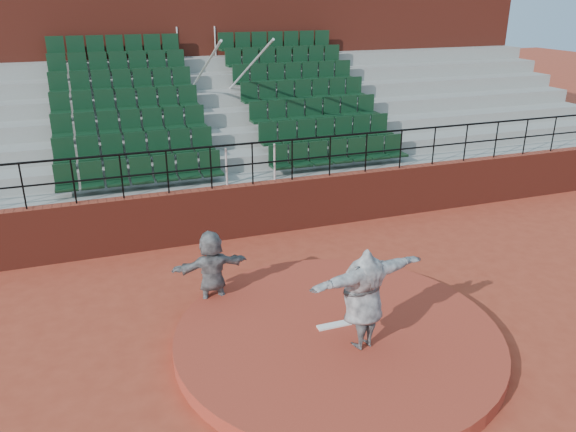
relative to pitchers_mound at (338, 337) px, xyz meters
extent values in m
plane|color=#9F3823|center=(0.00, 0.00, -0.12)|extent=(90.00, 90.00, 0.00)
cylinder|color=#A03423|center=(0.00, 0.00, 0.00)|extent=(5.50, 5.50, 0.25)
cube|color=white|center=(0.00, 0.15, 0.14)|extent=(0.60, 0.15, 0.03)
cube|color=maroon|center=(0.00, 5.00, 0.53)|extent=(24.00, 0.30, 1.30)
cylinder|color=black|center=(0.00, 5.00, 2.17)|extent=(24.00, 0.05, 0.05)
cylinder|color=black|center=(0.00, 5.00, 1.68)|extent=(24.00, 0.04, 0.04)
cylinder|color=black|center=(-5.00, 5.00, 1.67)|extent=(0.04, 0.04, 1.00)
cylinder|color=black|center=(-4.00, 5.00, 1.67)|extent=(0.04, 0.04, 1.00)
cylinder|color=black|center=(-3.00, 5.00, 1.67)|extent=(0.04, 0.04, 1.00)
cylinder|color=black|center=(-2.00, 5.00, 1.67)|extent=(0.04, 0.04, 1.00)
cylinder|color=black|center=(-1.00, 5.00, 1.67)|extent=(0.04, 0.04, 1.00)
cylinder|color=black|center=(0.00, 5.00, 1.67)|extent=(0.04, 0.04, 1.00)
cylinder|color=black|center=(1.00, 5.00, 1.67)|extent=(0.04, 0.04, 1.00)
cylinder|color=black|center=(2.00, 5.00, 1.67)|extent=(0.04, 0.04, 1.00)
cylinder|color=black|center=(3.00, 5.00, 1.67)|extent=(0.04, 0.04, 1.00)
cylinder|color=black|center=(4.00, 5.00, 1.67)|extent=(0.04, 0.04, 1.00)
cylinder|color=black|center=(5.00, 5.00, 1.67)|extent=(0.04, 0.04, 1.00)
cylinder|color=black|center=(6.00, 5.00, 1.67)|extent=(0.04, 0.04, 1.00)
cylinder|color=black|center=(7.00, 5.00, 1.67)|extent=(0.04, 0.04, 1.00)
cylinder|color=black|center=(8.00, 5.00, 1.67)|extent=(0.04, 0.04, 1.00)
cylinder|color=black|center=(9.00, 5.00, 1.67)|extent=(0.04, 0.04, 1.00)
cube|color=gray|center=(0.00, 5.58, 0.53)|extent=(24.00, 0.85, 1.30)
cube|color=black|center=(-2.53, 5.59, 1.54)|extent=(3.85, 0.48, 0.72)
cube|color=black|center=(2.53, 5.59, 1.54)|extent=(3.85, 0.48, 0.72)
cube|color=gray|center=(0.00, 6.43, 0.73)|extent=(24.00, 0.85, 1.70)
cube|color=black|center=(-2.53, 6.44, 1.94)|extent=(3.85, 0.48, 0.72)
cube|color=black|center=(2.53, 6.44, 1.94)|extent=(3.85, 0.48, 0.72)
cube|color=gray|center=(0.00, 7.28, 0.93)|extent=(24.00, 0.85, 2.10)
cube|color=black|center=(-2.53, 7.29, 2.33)|extent=(3.85, 0.48, 0.72)
cube|color=black|center=(2.53, 7.29, 2.33)|extent=(3.85, 0.48, 0.72)
cube|color=gray|center=(0.00, 8.12, 1.12)|extent=(24.00, 0.85, 2.50)
cube|color=black|center=(-2.53, 8.13, 2.73)|extent=(3.85, 0.48, 0.72)
cube|color=black|center=(2.53, 8.13, 2.73)|extent=(3.85, 0.48, 0.72)
cube|color=gray|center=(0.00, 8.97, 1.33)|extent=(24.00, 0.85, 2.90)
cube|color=black|center=(-2.53, 8.98, 3.14)|extent=(3.85, 0.48, 0.72)
cube|color=black|center=(2.53, 8.98, 3.14)|extent=(3.85, 0.48, 0.72)
cube|color=gray|center=(0.00, 9.82, 1.52)|extent=(24.00, 0.85, 3.30)
cube|color=black|center=(-2.53, 9.83, 3.53)|extent=(3.85, 0.48, 0.72)
cube|color=black|center=(2.53, 9.83, 3.53)|extent=(3.85, 0.48, 0.72)
cube|color=gray|center=(0.00, 10.68, 1.73)|extent=(24.00, 0.85, 3.70)
cube|color=black|center=(-2.53, 10.69, 3.94)|extent=(3.85, 0.48, 0.72)
cube|color=black|center=(2.53, 10.69, 3.94)|extent=(3.85, 0.48, 0.72)
cylinder|color=silver|center=(-0.60, 8.12, 3.28)|extent=(0.06, 5.97, 2.46)
cylinder|color=silver|center=(0.60, 8.12, 3.28)|extent=(0.06, 5.97, 2.46)
cube|color=maroon|center=(0.00, 12.60, 3.43)|extent=(24.00, 3.00, 7.10)
imported|color=black|center=(0.18, -0.51, 0.98)|extent=(2.18, 0.98, 1.72)
imported|color=black|center=(-1.72, 1.89, 0.65)|extent=(1.46, 0.53, 1.55)
camera|label=1|loc=(-3.52, -7.34, 5.41)|focal=35.00mm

